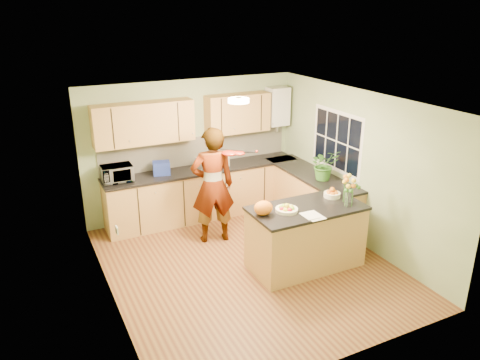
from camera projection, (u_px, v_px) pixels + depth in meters
name	position (u px, v px, depth m)	size (l,w,h in m)	color
floor	(247.00, 265.00, 7.10)	(4.50, 4.50, 0.00)	#5B2E1A
ceiling	(248.00, 101.00, 6.22)	(4.00, 4.50, 0.02)	white
wall_back	(192.00, 148.00, 8.55)	(4.00, 0.02, 2.50)	gray
wall_front	(348.00, 261.00, 4.77)	(4.00, 0.02, 2.50)	gray
wall_left	(105.00, 215.00, 5.83)	(0.02, 4.50, 2.50)	gray
wall_right	(359.00, 168.00, 7.49)	(0.02, 4.50, 2.50)	gray
back_counter	(204.00, 192.00, 8.61)	(3.64, 0.62, 0.94)	tan
right_counter	(310.00, 198.00, 8.35)	(0.62, 2.24, 0.94)	tan
splashback	(197.00, 150.00, 8.60)	(3.60, 0.02, 0.52)	beige
upper_cabinets	(185.00, 119.00, 8.12)	(3.20, 0.34, 0.70)	tan
boiler	(277.00, 106.00, 8.89)	(0.40, 0.30, 0.86)	silver
window_right	(337.00, 141.00, 7.88)	(0.01, 1.30, 1.05)	silver
light_switch	(117.00, 230.00, 5.32)	(0.02, 0.09, 0.09)	silver
ceiling_lamp	(239.00, 100.00, 6.49)	(0.30, 0.30, 0.07)	#FFEABF
peninsula_island	(306.00, 237.00, 6.93)	(1.68, 0.86, 0.96)	tan
fruit_dish	(287.00, 208.00, 6.61)	(0.32, 0.32, 0.11)	#F7EFC5
orange_bowl	(332.00, 193.00, 7.10)	(0.25, 0.25, 0.15)	#F7EFC5
flower_vase	(350.00, 182.00, 6.74)	(0.28, 0.28, 0.52)	silver
orange_bag	(263.00, 208.00, 6.48)	(0.27, 0.23, 0.20)	orange
papers	(313.00, 216.00, 6.47)	(0.23, 0.32, 0.01)	white
violinist	(213.00, 186.00, 7.54)	(0.71, 0.46, 1.94)	tan
violin	(229.00, 153.00, 7.24)	(0.58, 0.23, 0.12)	#590D05
microwave	(117.00, 174.00, 7.76)	(0.50, 0.34, 0.28)	silver
blue_box	(161.00, 168.00, 8.10)	(0.29, 0.21, 0.23)	navy
kettle	(200.00, 162.00, 8.39)	(0.15, 0.15, 0.28)	#AEAEB3
jar_cream	(217.00, 161.00, 8.52)	(0.12, 0.12, 0.18)	#F7EFC5
jar_white	(227.00, 161.00, 8.54)	(0.11, 0.11, 0.17)	silver
potted_plant	(324.00, 165.00, 7.81)	(0.47, 0.41, 0.53)	#387326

